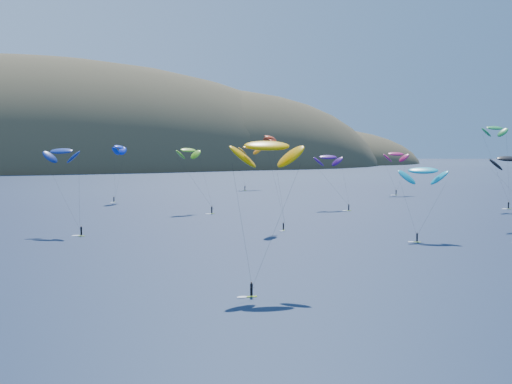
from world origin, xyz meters
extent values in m
plane|color=black|center=(0.00, 0.00, 0.00)|extent=(2800.00, 2800.00, 0.00)
ellipsoid|color=#3D3526|center=(20.00, 560.00, -12.60)|extent=(600.00, 300.00, 210.00)
ellipsoid|color=#3D3526|center=(180.00, 540.00, -9.36)|extent=(320.00, 220.00, 156.00)
ellipsoid|color=#3D3526|center=(300.00, 580.00, -5.04)|extent=(240.00, 180.00, 84.00)
cube|color=#A5E018|center=(-19.88, 22.26, 0.04)|extent=(1.49, 0.69, 0.08)
cylinder|color=black|center=(-19.88, 22.26, 0.94)|extent=(0.34, 0.34, 1.53)
sphere|color=#8C6047|center=(-19.88, 22.26, 1.83)|extent=(0.26, 0.26, 0.26)
ellipsoid|color=#FFB000|center=(-14.58, 28.82, 18.94)|extent=(10.38, 6.34, 5.40)
cube|color=#A5E018|center=(14.88, 125.56, 0.05)|extent=(1.72, 1.09, 0.09)
cylinder|color=black|center=(14.88, 125.56, 1.09)|extent=(0.39, 0.39, 1.77)
sphere|color=#8C6047|center=(14.88, 125.56, 2.12)|extent=(0.30, 0.30, 0.30)
ellipsoid|color=#7BCF26|center=(11.42, 135.03, 17.60)|extent=(9.25, 6.85, 4.69)
cube|color=#A5E018|center=(-0.33, 176.33, 0.04)|extent=(1.24, 1.49, 0.08)
cylinder|color=black|center=(-0.33, 176.33, 0.99)|extent=(0.36, 0.36, 1.62)
sphere|color=#8C6047|center=(-0.33, 176.33, 1.93)|extent=(0.27, 0.27, 0.27)
ellipsoid|color=#092DDB|center=(2.23, 178.70, 18.43)|extent=(8.54, 9.66, 4.97)
cube|color=#A5E018|center=(30.52, 54.67, 0.04)|extent=(1.34, 1.23, 0.08)
cylinder|color=black|center=(30.52, 54.67, 0.93)|extent=(0.33, 0.33, 1.51)
sphere|color=#8C6047|center=(30.52, 54.67, 1.80)|extent=(0.25, 0.25, 0.25)
ellipsoid|color=#09A5C5|center=(35.58, 59.59, 13.85)|extent=(9.93, 9.43, 5.23)
cube|color=#A5E018|center=(54.41, 117.63, 0.04)|extent=(1.54, 0.59, 0.08)
cylinder|color=black|center=(54.41, 117.63, 0.99)|extent=(0.35, 0.35, 1.61)
sphere|color=#8C6047|center=(54.41, 117.63, 1.92)|extent=(0.27, 0.27, 0.27)
ellipsoid|color=#410C78|center=(53.04, 127.26, 15.44)|extent=(9.24, 5.04, 4.94)
ellipsoid|color=black|center=(65.21, 66.44, 15.92)|extent=(9.58, 6.84, 4.86)
cube|color=#A5E018|center=(105.31, 164.97, 0.05)|extent=(1.69, 0.70, 0.09)
cylinder|color=black|center=(105.31, 164.97, 1.07)|extent=(0.38, 0.38, 1.75)
sphere|color=#8C6047|center=(105.31, 164.97, 2.09)|extent=(0.29, 0.29, 0.29)
ellipsoid|color=#B41656|center=(107.10, 167.89, 15.65)|extent=(10.69, 6.09, 5.65)
cube|color=#A5E018|center=(15.30, 82.60, 0.04)|extent=(1.17, 1.34, 0.08)
cylinder|color=black|center=(15.30, 82.60, 0.91)|extent=(0.33, 0.33, 1.48)
sphere|color=#8C6047|center=(15.30, 82.60, 1.77)|extent=(0.25, 0.25, 0.25)
ellipsoid|color=red|center=(14.01, 86.92, 20.74)|extent=(7.21, 7.92, 4.11)
cube|color=#A5E018|center=(-27.52, 91.66, 0.04)|extent=(1.49, 1.43, 0.09)
cylinder|color=black|center=(-27.52, 91.66, 1.05)|extent=(0.38, 0.38, 1.71)
sphere|color=#8C6047|center=(-27.52, 91.66, 2.05)|extent=(0.29, 0.29, 0.29)
ellipsoid|color=navy|center=(-29.74, 100.83, 17.73)|extent=(8.94, 8.73, 4.76)
cube|color=#A5E018|center=(64.38, 214.72, 0.04)|extent=(1.60, 0.58, 0.09)
cylinder|color=black|center=(64.38, 214.72, 1.03)|extent=(0.37, 0.37, 1.68)
sphere|color=#8C6047|center=(64.38, 214.72, 2.00)|extent=(0.28, 0.28, 0.28)
ellipsoid|color=orange|center=(71.20, 224.58, 18.12)|extent=(11.15, 5.86, 6.02)
cube|color=#A5E018|center=(100.87, 102.62, 0.05)|extent=(1.68, 0.62, 0.09)
cylinder|color=black|center=(100.87, 102.62, 1.08)|extent=(0.39, 0.39, 1.76)
sphere|color=#8C6047|center=(100.87, 102.62, 2.10)|extent=(0.29, 0.29, 0.29)
ellipsoid|color=green|center=(99.36, 107.41, 24.20)|extent=(9.04, 4.82, 4.86)
camera|label=1|loc=(-56.29, -58.05, 19.02)|focal=50.00mm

